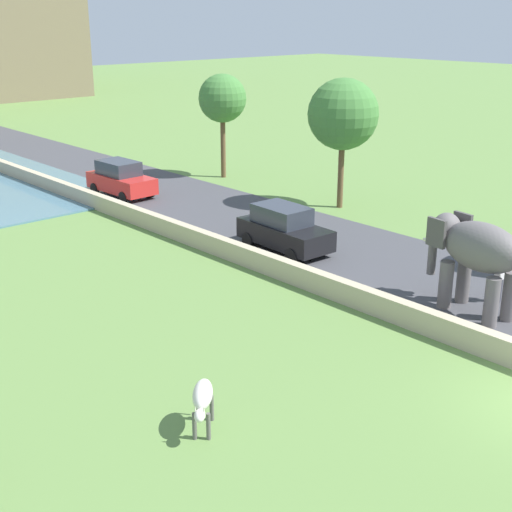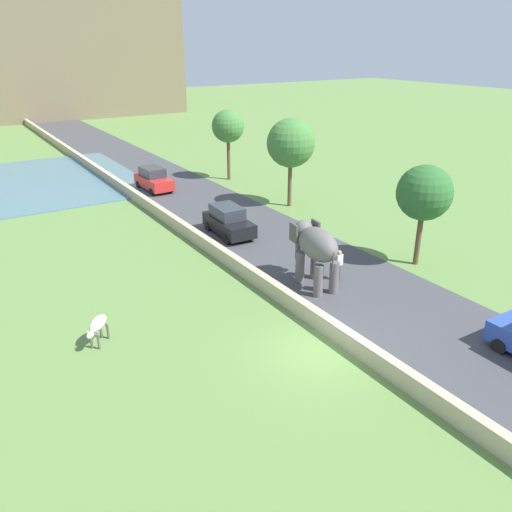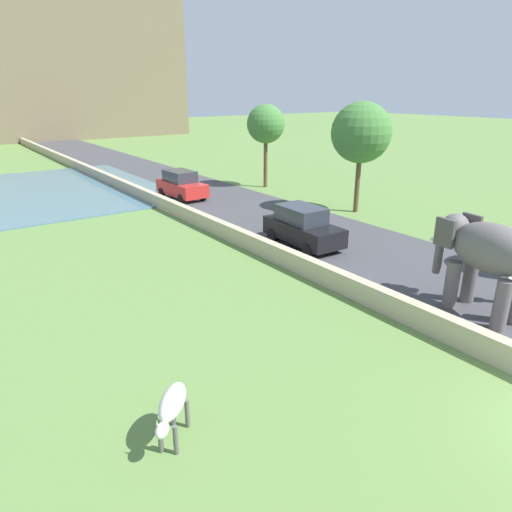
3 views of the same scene
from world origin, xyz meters
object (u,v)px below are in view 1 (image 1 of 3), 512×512
(elephant, at_px, (475,251))
(cow_white, at_px, (202,398))
(person_beside_elephant, at_px, (500,278))
(car_red, at_px, (121,179))
(car_black, at_px, (284,229))

(elephant, bearing_deg, cow_white, 177.71)
(person_beside_elephant, distance_m, car_red, 20.45)
(car_black, distance_m, cow_white, 12.91)
(elephant, xyz_separation_m, person_beside_elephant, (1.34, -0.21, -1.16))
(person_beside_elephant, relative_size, cow_white, 1.33)
(person_beside_elephant, distance_m, cow_white, 11.62)
(elephant, xyz_separation_m, car_black, (-0.03, 8.28, -1.14))
(person_beside_elephant, bearing_deg, elephant, 171.19)
(elephant, xyz_separation_m, cow_white, (-10.27, 0.41, -1.20))
(elephant, distance_m, car_red, 20.23)
(car_black, xyz_separation_m, cow_white, (-10.24, -7.86, -0.06))
(car_red, bearing_deg, cow_white, -117.36)
(car_black, bearing_deg, car_red, 90.02)
(person_beside_elephant, bearing_deg, cow_white, 176.95)
(person_beside_elephant, relative_size, car_black, 0.40)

